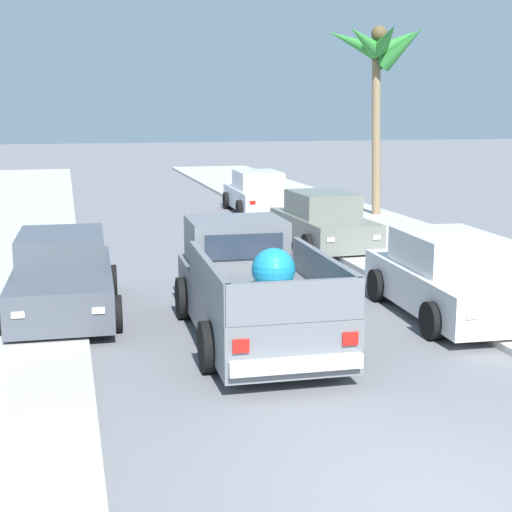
% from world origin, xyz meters
% --- Properties ---
extents(ground_plane, '(160.00, 160.00, 0.00)m').
position_xyz_m(ground_plane, '(0.00, 0.00, 0.00)').
color(ground_plane, slate).
extents(sidewalk_right, '(4.78, 60.00, 0.12)m').
position_xyz_m(sidewalk_right, '(5.55, 12.00, 0.06)').
color(sidewalk_right, '#B2AFA8').
rests_on(sidewalk_right, ground).
extents(curb_left, '(0.16, 60.00, 0.10)m').
position_xyz_m(curb_left, '(-4.56, 12.00, 0.05)').
color(curb_left, silver).
rests_on(curb_left, ground).
extents(curb_right, '(0.16, 60.00, 0.10)m').
position_xyz_m(curb_right, '(4.56, 12.00, 0.05)').
color(curb_right, silver).
rests_on(curb_right, ground).
extents(pickup_truck, '(2.32, 5.26, 1.80)m').
position_xyz_m(pickup_truck, '(-0.47, 5.91, 0.79)').
color(pickup_truck, slate).
rests_on(pickup_truck, ground).
extents(car_right_near, '(2.13, 4.31, 1.54)m').
position_xyz_m(car_right_near, '(3.38, 13.37, 0.71)').
color(car_right_near, slate).
rests_on(car_right_near, ground).
extents(car_left_mid, '(2.11, 4.30, 1.54)m').
position_xyz_m(car_left_mid, '(3.39, 20.73, 0.71)').
color(car_left_mid, silver).
rests_on(car_left_mid, ground).
extents(car_right_mid, '(2.13, 4.30, 1.54)m').
position_xyz_m(car_right_mid, '(-3.54, 8.04, 0.71)').
color(car_right_mid, '#474C56').
rests_on(car_right_mid, ground).
extents(car_left_far, '(2.18, 4.33, 1.54)m').
position_xyz_m(car_left_far, '(3.35, 6.24, 0.71)').
color(car_left_far, silver).
rests_on(car_left_far, ground).
extents(palm_tree_left_fore, '(3.44, 3.52, 6.65)m').
position_xyz_m(palm_tree_left_fore, '(7.24, 18.81, 5.63)').
color(palm_tree_left_fore, '#846B4C').
rests_on(palm_tree_left_fore, ground).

